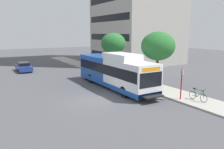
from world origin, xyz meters
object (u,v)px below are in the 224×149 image
object	(u,v)px
transit_bus	(114,71)
street_tree_near_stop	(158,46)
street_tree_mid_block	(113,44)
parked_car_far_lane	(24,67)
bicycle_parked	(198,96)
bus_stop_sign_pole	(181,82)

from	to	relation	value
transit_bus	street_tree_near_stop	xyz separation A→B (m)	(4.10, -1.92, 2.55)
street_tree_mid_block	parked_car_far_lane	distance (m)	13.82
parked_car_far_lane	street_tree_near_stop	bearing A→B (deg)	-58.54
bicycle_parked	street_tree_near_stop	bearing A→B (deg)	82.13
bus_stop_sign_pole	transit_bus	bearing A→B (deg)	109.36
bus_stop_sign_pole	bicycle_parked	bearing A→B (deg)	-47.56
bus_stop_sign_pole	bicycle_parked	size ratio (longest dim) A/B	1.48
transit_bus	bicycle_parked	bearing A→B (deg)	-67.02
bus_stop_sign_pole	street_tree_mid_block	world-z (taller)	street_tree_mid_block
transit_bus	bicycle_parked	world-z (taller)	transit_bus
bus_stop_sign_pole	street_tree_near_stop	bearing A→B (deg)	70.40
transit_bus	street_tree_mid_block	bearing A→B (deg)	59.65
transit_bus	street_tree_mid_block	xyz separation A→B (m)	(4.07, 6.94, 2.47)
transit_bus	street_tree_near_stop	distance (m)	5.19
street_tree_near_stop	street_tree_mid_block	xyz separation A→B (m)	(-0.03, 8.86, -0.08)
bus_stop_sign_pole	bicycle_parked	xyz separation A→B (m)	(0.92, -1.00, -1.09)
street_tree_mid_block	parked_car_far_lane	size ratio (longest dim) A/B	1.22
bicycle_parked	street_tree_mid_block	bearing A→B (deg)	86.99
street_tree_mid_block	parked_car_far_lane	bearing A→B (deg)	141.58
bicycle_parked	parked_car_far_lane	distance (m)	24.98
transit_bus	bus_stop_sign_pole	world-z (taller)	transit_bus
street_tree_near_stop	parked_car_far_lane	xyz separation A→B (m)	(-10.51, 17.17, -3.59)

